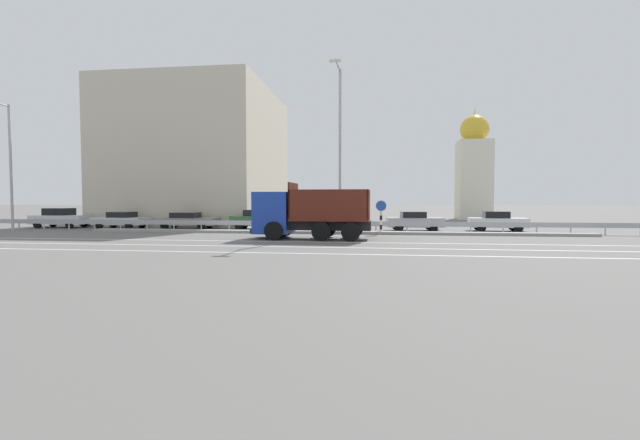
{
  "coord_description": "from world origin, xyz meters",
  "views": [
    {
      "loc": [
        3.0,
        -25.84,
        2.21
      ],
      "look_at": [
        -0.35,
        0.21,
        0.99
      ],
      "focal_mm": 24.0,
      "sensor_mm": 36.0,
      "label": 1
    }
  ],
  "objects_px": {
    "street_lamp_0": "(8,160)",
    "parked_car_4": "(335,221)",
    "parked_car_2": "(187,220)",
    "parked_car_5": "(414,221)",
    "dump_truck": "(297,216)",
    "street_lamp_1": "(340,143)",
    "parked_car_6": "(497,221)",
    "church_tower": "(474,169)",
    "parked_car_0": "(61,218)",
    "parked_car_1": "(121,220)",
    "median_road_sign": "(381,216)",
    "parked_car_3": "(257,219)"
  },
  "relations": [
    {
      "from": "dump_truck",
      "to": "parked_car_0",
      "type": "relative_size",
      "value": 1.55
    },
    {
      "from": "street_lamp_1",
      "to": "church_tower",
      "type": "xyz_separation_m",
      "value": [
        13.55,
        23.36,
        -0.07
      ]
    },
    {
      "from": "dump_truck",
      "to": "parked_car_6",
      "type": "xyz_separation_m",
      "value": [
        13.04,
        7.46,
        -0.59
      ]
    },
    {
      "from": "church_tower",
      "to": "parked_car_2",
      "type": "bearing_deg",
      "value": -141.77
    },
    {
      "from": "median_road_sign",
      "to": "street_lamp_1",
      "type": "xyz_separation_m",
      "value": [
        -2.68,
        -0.23,
        4.74
      ]
    },
    {
      "from": "parked_car_0",
      "to": "church_tower",
      "type": "bearing_deg",
      "value": 114.44
    },
    {
      "from": "parked_car_4",
      "to": "parked_car_5",
      "type": "bearing_deg",
      "value": -95.37
    },
    {
      "from": "parked_car_1",
      "to": "parked_car_4",
      "type": "bearing_deg",
      "value": -85.25
    },
    {
      "from": "parked_car_0",
      "to": "parked_car_4",
      "type": "relative_size",
      "value": 0.87
    },
    {
      "from": "dump_truck",
      "to": "median_road_sign",
      "type": "height_order",
      "value": "dump_truck"
    },
    {
      "from": "street_lamp_1",
      "to": "parked_car_5",
      "type": "distance_m",
      "value": 8.05
    },
    {
      "from": "dump_truck",
      "to": "parked_car_2",
      "type": "distance_m",
      "value": 12.05
    },
    {
      "from": "median_road_sign",
      "to": "street_lamp_0",
      "type": "bearing_deg",
      "value": -179.71
    },
    {
      "from": "parked_car_2",
      "to": "parked_car_5",
      "type": "height_order",
      "value": "parked_car_5"
    },
    {
      "from": "street_lamp_0",
      "to": "parked_car_1",
      "type": "height_order",
      "value": "street_lamp_0"
    },
    {
      "from": "street_lamp_1",
      "to": "parked_car_0",
      "type": "distance_m",
      "value": 23.6
    },
    {
      "from": "street_lamp_1",
      "to": "parked_car_5",
      "type": "bearing_deg",
      "value": 33.99
    },
    {
      "from": "parked_car_5",
      "to": "street_lamp_1",
      "type": "bearing_deg",
      "value": -60.1
    },
    {
      "from": "street_lamp_0",
      "to": "parked_car_6",
      "type": "xyz_separation_m",
      "value": [
        34.91,
        3.67,
        -4.37
      ]
    },
    {
      "from": "parked_car_1",
      "to": "parked_car_0",
      "type": "bearing_deg",
      "value": 91.14
    },
    {
      "from": "median_road_sign",
      "to": "parked_car_1",
      "type": "bearing_deg",
      "value": 171.4
    },
    {
      "from": "dump_truck",
      "to": "street_lamp_0",
      "type": "xyz_separation_m",
      "value": [
        -21.88,
        3.79,
        3.77
      ]
    },
    {
      "from": "parked_car_0",
      "to": "parked_car_5",
      "type": "xyz_separation_m",
      "value": [
        27.87,
        -0.09,
        -0.07
      ]
    },
    {
      "from": "church_tower",
      "to": "street_lamp_0",
      "type": "bearing_deg",
      "value": -148.24
    },
    {
      "from": "median_road_sign",
      "to": "parked_car_0",
      "type": "relative_size",
      "value": 0.51
    },
    {
      "from": "church_tower",
      "to": "parked_car_0",
      "type": "bearing_deg",
      "value": -151.37
    },
    {
      "from": "parked_car_1",
      "to": "parked_car_5",
      "type": "relative_size",
      "value": 1.05
    },
    {
      "from": "parked_car_0",
      "to": "parked_car_3",
      "type": "bearing_deg",
      "value": 86.91
    },
    {
      "from": "dump_truck",
      "to": "parked_car_3",
      "type": "relative_size",
      "value": 1.69
    },
    {
      "from": "street_lamp_0",
      "to": "church_tower",
      "type": "bearing_deg",
      "value": 31.76
    },
    {
      "from": "median_road_sign",
      "to": "parked_car_1",
      "type": "distance_m",
      "value": 20.31
    },
    {
      "from": "street_lamp_0",
      "to": "parked_car_0",
      "type": "distance_m",
      "value": 5.65
    },
    {
      "from": "street_lamp_0",
      "to": "parked_car_2",
      "type": "xyz_separation_m",
      "value": [
        12.06,
        3.17,
        -4.42
      ]
    },
    {
      "from": "parked_car_3",
      "to": "street_lamp_1",
      "type": "bearing_deg",
      "value": 55.86
    },
    {
      "from": "street_lamp_0",
      "to": "parked_car_6",
      "type": "relative_size",
      "value": 2.28
    },
    {
      "from": "street_lamp_0",
      "to": "parked_car_0",
      "type": "bearing_deg",
      "value": 69.93
    },
    {
      "from": "median_road_sign",
      "to": "parked_car_4",
      "type": "bearing_deg",
      "value": 135.55
    },
    {
      "from": "dump_truck",
      "to": "parked_car_1",
      "type": "xyz_separation_m",
      "value": [
        -15.25,
        6.97,
        -0.64
      ]
    },
    {
      "from": "parked_car_5",
      "to": "parked_car_6",
      "type": "height_order",
      "value": "parked_car_6"
    },
    {
      "from": "dump_truck",
      "to": "median_road_sign",
      "type": "relative_size",
      "value": 3.05
    },
    {
      "from": "street_lamp_0",
      "to": "parked_car_4",
      "type": "xyz_separation_m",
      "value": [
        23.36,
        3.42,
        -4.41
      ]
    },
    {
      "from": "church_tower",
      "to": "parked_car_4",
      "type": "bearing_deg",
      "value": -125.6
    },
    {
      "from": "parked_car_3",
      "to": "church_tower",
      "type": "distance_m",
      "value": 28.53
    },
    {
      "from": "street_lamp_1",
      "to": "parked_car_6",
      "type": "relative_size",
      "value": 2.67
    },
    {
      "from": "parked_car_5",
      "to": "parked_car_6",
      "type": "distance_m",
      "value": 5.79
    },
    {
      "from": "median_road_sign",
      "to": "parked_car_4",
      "type": "relative_size",
      "value": 0.44
    },
    {
      "from": "church_tower",
      "to": "dump_truck",
      "type": "bearing_deg",
      "value": -120.12
    },
    {
      "from": "parked_car_4",
      "to": "street_lamp_1",
      "type": "bearing_deg",
      "value": -174.09
    },
    {
      "from": "parked_car_1",
      "to": "parked_car_5",
      "type": "xyz_separation_m",
      "value": [
        22.5,
        0.17,
        0.04
      ]
    },
    {
      "from": "street_lamp_0",
      "to": "parked_car_4",
      "type": "bearing_deg",
      "value": 8.32
    }
  ]
}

